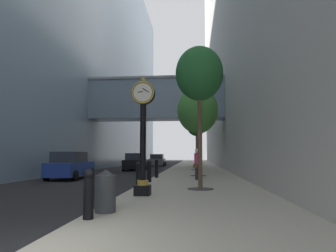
{
  "coord_description": "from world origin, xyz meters",
  "views": [
    {
      "loc": [
        2.66,
        -4.41,
        1.58
      ],
      "look_at": [
        0.83,
        16.52,
        3.55
      ],
      "focal_mm": 32.44,
      "sensor_mm": 36.0,
      "label": 1
    }
  ],
  "objects_px": {
    "street_tree_mid_far": "(197,118)",
    "trash_bin": "(106,190)",
    "bollard_fourth": "(149,171)",
    "bollard_third": "(139,175)",
    "street_tree_far": "(196,125)",
    "car_blue_far": "(70,166)",
    "car_grey_mid": "(157,160)",
    "street_clock": "(143,130)",
    "bollard_nearest": "(89,193)",
    "car_black_near": "(136,162)",
    "street_tree_near": "(199,75)",
    "pedestrian_walking": "(197,163)",
    "street_tree_mid_near": "(198,111)"
  },
  "relations": [
    {
      "from": "car_grey_mid",
      "to": "bollard_nearest",
      "type": "bearing_deg",
      "value": -85.58
    },
    {
      "from": "street_clock",
      "to": "car_black_near",
      "type": "xyz_separation_m",
      "value": [
        -4.0,
        19.28,
        -1.64
      ]
    },
    {
      "from": "bollard_nearest",
      "to": "street_tree_near",
      "type": "bearing_deg",
      "value": 66.91
    },
    {
      "from": "car_black_near",
      "to": "car_grey_mid",
      "type": "xyz_separation_m",
      "value": [
        0.83,
        10.82,
        -0.03
      ]
    },
    {
      "from": "street_tree_mid_far",
      "to": "street_tree_mid_near",
      "type": "bearing_deg",
      "value": -90.0
    },
    {
      "from": "bollard_nearest",
      "to": "street_clock",
      "type": "bearing_deg",
      "value": 82.46
    },
    {
      "from": "car_blue_far",
      "to": "street_tree_mid_near",
      "type": "bearing_deg",
      "value": 12.33
    },
    {
      "from": "street_clock",
      "to": "trash_bin",
      "type": "relative_size",
      "value": 4.03
    },
    {
      "from": "car_blue_far",
      "to": "trash_bin",
      "type": "bearing_deg",
      "value": -63.36
    },
    {
      "from": "street_tree_near",
      "to": "street_tree_mid_near",
      "type": "bearing_deg",
      "value": 90.0
    },
    {
      "from": "street_tree_mid_far",
      "to": "trash_bin",
      "type": "height_order",
      "value": "street_tree_mid_far"
    },
    {
      "from": "street_tree_near",
      "to": "pedestrian_walking",
      "type": "distance_m",
      "value": 6.07
    },
    {
      "from": "car_black_near",
      "to": "street_tree_mid_near",
      "type": "bearing_deg",
      "value": -56.7
    },
    {
      "from": "pedestrian_walking",
      "to": "bollard_third",
      "type": "bearing_deg",
      "value": -118.46
    },
    {
      "from": "bollard_fourth",
      "to": "pedestrian_walking",
      "type": "bearing_deg",
      "value": 32.32
    },
    {
      "from": "car_grey_mid",
      "to": "street_clock",
      "type": "bearing_deg",
      "value": -83.99
    },
    {
      "from": "trash_bin",
      "to": "car_blue_far",
      "type": "bearing_deg",
      "value": 116.64
    },
    {
      "from": "street_tree_mid_near",
      "to": "street_tree_far",
      "type": "height_order",
      "value": "street_tree_far"
    },
    {
      "from": "car_black_near",
      "to": "bollard_fourth",
      "type": "bearing_deg",
      "value": -76.23
    },
    {
      "from": "car_blue_far",
      "to": "street_clock",
      "type": "bearing_deg",
      "value": -53.36
    },
    {
      "from": "street_tree_mid_near",
      "to": "car_black_near",
      "type": "bearing_deg",
      "value": 123.3
    },
    {
      "from": "street_tree_mid_near",
      "to": "car_grey_mid",
      "type": "distance_m",
      "value": 21.08
    },
    {
      "from": "bollard_fourth",
      "to": "bollard_third",
      "type": "bearing_deg",
      "value": -90.0
    },
    {
      "from": "street_tree_far",
      "to": "trash_bin",
      "type": "height_order",
      "value": "street_tree_far"
    },
    {
      "from": "bollard_nearest",
      "to": "bollard_fourth",
      "type": "height_order",
      "value": "same"
    },
    {
      "from": "street_tree_mid_near",
      "to": "car_grey_mid",
      "type": "height_order",
      "value": "street_tree_mid_near"
    },
    {
      "from": "bollard_fourth",
      "to": "car_black_near",
      "type": "height_order",
      "value": "car_black_near"
    },
    {
      "from": "bollard_nearest",
      "to": "bollard_third",
      "type": "xyz_separation_m",
      "value": [
        0.0,
        6.11,
        0.0
      ]
    },
    {
      "from": "car_black_near",
      "to": "car_blue_far",
      "type": "relative_size",
      "value": 1.14
    },
    {
      "from": "pedestrian_walking",
      "to": "car_blue_far",
      "type": "relative_size",
      "value": 0.43
    },
    {
      "from": "bollard_third",
      "to": "bollard_fourth",
      "type": "bearing_deg",
      "value": 90.0
    },
    {
      "from": "bollard_third",
      "to": "car_blue_far",
      "type": "xyz_separation_m",
      "value": [
        -5.6,
        6.15,
        0.12
      ]
    },
    {
      "from": "bollard_nearest",
      "to": "car_grey_mid",
      "type": "bearing_deg",
      "value": 94.42
    },
    {
      "from": "street_tree_mid_far",
      "to": "car_blue_far",
      "type": "distance_m",
      "value": 13.39
    },
    {
      "from": "bollard_third",
      "to": "bollard_nearest",
      "type": "bearing_deg",
      "value": -90.0
    },
    {
      "from": "street_tree_mid_far",
      "to": "car_grey_mid",
      "type": "bearing_deg",
      "value": 113.39
    },
    {
      "from": "street_tree_mid_near",
      "to": "street_tree_far",
      "type": "relative_size",
      "value": 0.95
    },
    {
      "from": "street_tree_mid_far",
      "to": "trash_bin",
      "type": "distance_m",
      "value": 21.75
    },
    {
      "from": "street_tree_far",
      "to": "pedestrian_walking",
      "type": "bearing_deg",
      "value": -90.26
    },
    {
      "from": "car_grey_mid",
      "to": "street_tree_near",
      "type": "bearing_deg",
      "value": -79.4
    },
    {
      "from": "street_tree_far",
      "to": "pedestrian_walking",
      "type": "distance_m",
      "value": 19.6
    },
    {
      "from": "street_tree_mid_near",
      "to": "pedestrian_walking",
      "type": "distance_m",
      "value": 4.82
    },
    {
      "from": "bollard_third",
      "to": "street_tree_mid_near",
      "type": "distance_m",
      "value": 9.21
    },
    {
      "from": "street_clock",
      "to": "street_tree_mid_near",
      "type": "bearing_deg",
      "value": 78.32
    },
    {
      "from": "bollard_third",
      "to": "trash_bin",
      "type": "distance_m",
      "value": 5.28
    },
    {
      "from": "pedestrian_walking",
      "to": "trash_bin",
      "type": "bearing_deg",
      "value": -103.48
    },
    {
      "from": "bollard_nearest",
      "to": "car_grey_mid",
      "type": "relative_size",
      "value": 0.25
    },
    {
      "from": "street_clock",
      "to": "bollard_third",
      "type": "xyz_separation_m",
      "value": [
        -0.53,
        2.09,
        -1.74
      ]
    },
    {
      "from": "bollard_nearest",
      "to": "car_blue_far",
      "type": "xyz_separation_m",
      "value": [
        -5.6,
        12.26,
        0.12
      ]
    },
    {
      "from": "street_tree_far",
      "to": "car_blue_far",
      "type": "bearing_deg",
      "value": -114.9
    }
  ]
}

